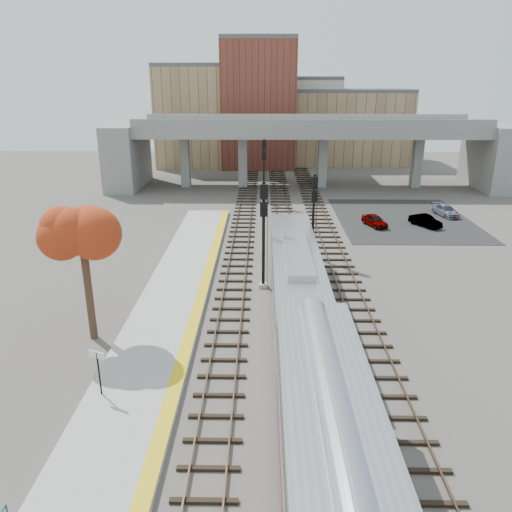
# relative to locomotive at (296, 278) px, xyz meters

# --- Properties ---
(ground) EXTENTS (160.00, 160.00, 0.00)m
(ground) POSITION_rel_locomotive_xyz_m (-1.00, -5.41, -2.28)
(ground) COLOR #47423D
(ground) RESTS_ON ground
(platform) EXTENTS (4.50, 60.00, 0.35)m
(platform) POSITION_rel_locomotive_xyz_m (-8.25, -5.41, -2.10)
(platform) COLOR #9E9E99
(platform) RESTS_ON ground
(yellow_strip) EXTENTS (0.70, 60.00, 0.01)m
(yellow_strip) POSITION_rel_locomotive_xyz_m (-6.35, -5.41, -1.92)
(yellow_strip) COLOR yellow
(yellow_strip) RESTS_ON platform
(tracks) EXTENTS (10.70, 95.00, 0.25)m
(tracks) POSITION_rel_locomotive_xyz_m (-0.07, 7.09, -2.20)
(tracks) COLOR black
(tracks) RESTS_ON ground
(overpass) EXTENTS (54.00, 12.00, 9.50)m
(overpass) POSITION_rel_locomotive_xyz_m (3.92, 39.59, 3.53)
(overpass) COLOR slate
(overpass) RESTS_ON ground
(buildings_far) EXTENTS (43.00, 21.00, 20.60)m
(buildings_far) POSITION_rel_locomotive_xyz_m (0.26, 61.16, 5.60)
(buildings_far) COLOR tan
(buildings_far) RESTS_ON ground
(parking_lot) EXTENTS (14.00, 18.00, 0.04)m
(parking_lot) POSITION_rel_locomotive_xyz_m (13.00, 22.59, -2.26)
(parking_lot) COLOR black
(parking_lot) RESTS_ON ground
(locomotive) EXTENTS (3.02, 19.05, 4.10)m
(locomotive) POSITION_rel_locomotive_xyz_m (0.00, 0.00, 0.00)
(locomotive) COLOR #A8AAB2
(locomotive) RESTS_ON ground
(signal_mast_near) EXTENTS (0.60, 0.64, 7.81)m
(signal_mast_near) POSITION_rel_locomotive_xyz_m (-2.10, 3.66, 1.73)
(signal_mast_near) COLOR #9E9E99
(signal_mast_near) RESTS_ON ground
(signal_mast_mid) EXTENTS (0.60, 0.64, 7.12)m
(signal_mast_mid) POSITION_rel_locomotive_xyz_m (2.00, 10.05, 1.27)
(signal_mast_mid) COLOR #9E9E99
(signal_mast_mid) RESTS_ON ground
(signal_mast_far) EXTENTS (0.60, 0.64, 7.66)m
(signal_mast_far) POSITION_rel_locomotive_xyz_m (-2.10, 29.48, 1.63)
(signal_mast_far) COLOR #9E9E99
(signal_mast_far) RESTS_ON ground
(station_sign) EXTENTS (0.84, 0.41, 2.27)m
(station_sign) POSITION_rel_locomotive_xyz_m (-9.72, -9.88, -0.30)
(station_sign) COLOR black
(station_sign) RESTS_ON platform
(tree) EXTENTS (3.60, 3.60, 8.30)m
(tree) POSITION_rel_locomotive_xyz_m (-12.03, -3.89, 3.88)
(tree) COLOR #382619
(tree) RESTS_ON ground
(car_a) EXTENTS (2.50, 3.74, 1.18)m
(car_a) POSITION_rel_locomotive_xyz_m (9.30, 19.69, -1.65)
(car_a) COLOR #99999E
(car_a) RESTS_ON parking_lot
(car_b) EXTENTS (2.91, 3.69, 1.17)m
(car_b) POSITION_rel_locomotive_xyz_m (14.45, 19.65, -1.65)
(car_b) COLOR #99999E
(car_b) RESTS_ON parking_lot
(car_c) EXTENTS (2.45, 4.24, 1.15)m
(car_c) POSITION_rel_locomotive_xyz_m (17.98, 23.96, -1.66)
(car_c) COLOR #99999E
(car_c) RESTS_ON parking_lot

